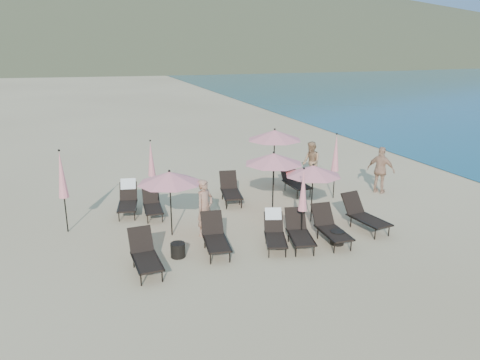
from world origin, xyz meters
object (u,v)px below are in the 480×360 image
object	(u,v)px
lounger_4	(330,227)
side_table_1	(337,237)
umbrella_open_1	(274,159)
umbrella_closed_3	(151,159)
side_table_0	(178,250)
lounger_0	(145,254)
beachgoer_c	(381,170)
lounger_2	(275,231)
lounger_3	(299,231)
lounger_5	(364,215)
lounger_10	(294,180)
beachgoer_b	(311,162)
umbrella_open_3	(275,135)
lounger_6	(128,199)
beachgoer_a	(205,208)
umbrella_open_2	(313,171)
umbrella_closed_1	(336,153)
umbrella_closed_0	(303,190)
lounger_9	(230,189)
umbrella_closed_2	(62,175)
umbrella_open_0	(170,178)
lounger_8	(230,188)
lounger_7	(152,204)
lounger_1	(215,236)

from	to	relation	value
lounger_4	side_table_1	bearing A→B (deg)	-65.52
umbrella_open_1	umbrella_closed_3	world-z (taller)	umbrella_closed_3
side_table_0	side_table_1	size ratio (longest dim) A/B	1.00
lounger_0	beachgoer_c	size ratio (longest dim) A/B	0.92
lounger_2	lounger_0	bearing A→B (deg)	-157.99
side_table_0	lounger_3	bearing A→B (deg)	-7.17
lounger_5	lounger_10	xyz separation A→B (m)	(-0.40, 4.35, -0.01)
beachgoer_c	side_table_1	bearing A→B (deg)	96.35
lounger_2	beachgoer_b	bearing A→B (deg)	71.25
lounger_5	side_table_1	world-z (taller)	lounger_5
lounger_5	umbrella_open_3	bearing A→B (deg)	91.02
umbrella_closed_3	side_table_1	world-z (taller)	umbrella_closed_3
lounger_5	umbrella_open_1	size ratio (longest dim) A/B	0.85
lounger_6	beachgoer_b	xyz separation A→B (m)	(8.06, 1.17, 0.38)
beachgoer_a	beachgoer_c	size ratio (longest dim) A/B	0.96
umbrella_open_1	umbrella_open_2	bearing A→B (deg)	-56.92
umbrella_open_2	beachgoer_a	bearing A→B (deg)	178.06
lounger_6	lounger_10	distance (m)	6.74
lounger_10	umbrella_open_1	size ratio (longest dim) A/B	0.80
beachgoer_a	side_table_1	bearing A→B (deg)	-62.78
umbrella_open_1	side_table_1	xyz separation A→B (m)	(0.73, -3.27, -1.79)
lounger_10	umbrella_open_3	bearing A→B (deg)	110.59
umbrella_open_2	umbrella_closed_1	distance (m)	2.80
umbrella_closed_0	lounger_9	bearing A→B (deg)	101.26
lounger_4	beachgoer_b	bearing A→B (deg)	70.59
beachgoer_c	umbrella_open_2	bearing A→B (deg)	79.12
lounger_6	side_table_1	xyz separation A→B (m)	(5.68, -5.02, -0.31)
lounger_3	umbrella_open_3	xyz separation A→B (m)	(1.78, 5.94, 1.75)
lounger_3	umbrella_closed_2	distance (m)	7.65
umbrella_closed_1	umbrella_closed_3	size ratio (longest dim) A/B	1.07
umbrella_open_3	beachgoer_c	bearing A→B (deg)	-33.34
lounger_3	lounger_5	bearing A→B (deg)	23.82
umbrella_closed_0	umbrella_open_1	bearing A→B (deg)	85.47
lounger_9	umbrella_closed_2	xyz separation A→B (m)	(-5.98, -1.04, 1.44)
lounger_5	umbrella_open_0	world-z (taller)	umbrella_open_0
lounger_8	beachgoer_c	bearing A→B (deg)	-2.20
umbrella_open_0	beachgoer_b	world-z (taller)	umbrella_open_0
lounger_5	umbrella_closed_0	xyz separation A→B (m)	(-2.40, -0.22, 1.17)
lounger_7	umbrella_closed_1	size ratio (longest dim) A/B	0.62
lounger_1	lounger_3	distance (m)	2.57
umbrella_closed_1	side_table_1	distance (m)	4.73
lounger_4	side_table_1	distance (m)	0.39
lounger_0	beachgoer_c	world-z (taller)	beachgoer_c
lounger_2	lounger_3	distance (m)	0.75
lounger_0	lounger_7	size ratio (longest dim) A/B	1.08
umbrella_closed_3	umbrella_open_3	bearing A→B (deg)	4.50
umbrella_closed_0	umbrella_open_3	bearing A→B (deg)	74.58
umbrella_open_3	umbrella_open_1	bearing A→B (deg)	-114.38
umbrella_open_0	lounger_0	bearing A→B (deg)	-118.89
lounger_9	umbrella_open_2	bearing A→B (deg)	-46.34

